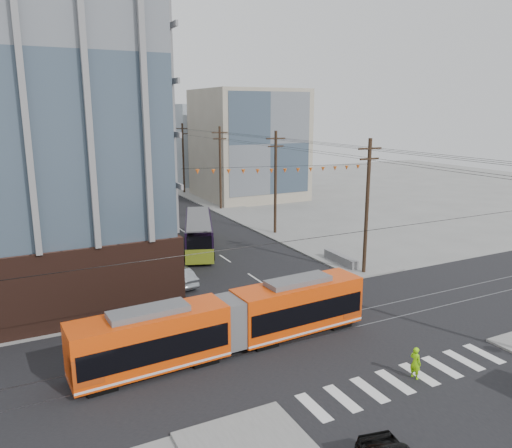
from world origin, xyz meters
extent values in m
plane|color=slate|center=(0.00, 0.00, 0.00)|extent=(160.00, 160.00, 0.00)
cube|color=#8C99A5|center=(-17.00, 52.00, 9.00)|extent=(18.00, 16.00, 18.00)
cube|color=gray|center=(16.00, 48.00, 8.00)|extent=(14.00, 14.00, 16.00)
cube|color=gray|center=(-14.00, 72.00, 10.00)|extent=(16.00, 18.00, 20.00)
cube|color=#8C99A5|center=(18.00, 68.00, 7.00)|extent=(16.00, 16.00, 14.00)
cylinder|color=black|center=(8.50, 56.00, 5.50)|extent=(0.30, 0.30, 11.00)
imported|color=gray|center=(-5.96, 15.22, 0.70)|extent=(1.98, 4.39, 1.40)
imported|color=beige|center=(-5.56, 20.47, 0.69)|extent=(1.95, 4.75, 1.38)
imported|color=#4A4E52|center=(-5.49, 23.54, 0.59)|extent=(2.61, 4.52, 1.18)
imported|color=#86E00B|center=(0.33, -3.15, 0.84)|extent=(0.49, 0.66, 1.67)
cube|color=gray|center=(8.30, 13.88, 0.43)|extent=(1.13, 4.36, 0.87)
camera|label=1|loc=(-17.04, -19.77, 13.21)|focal=35.00mm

